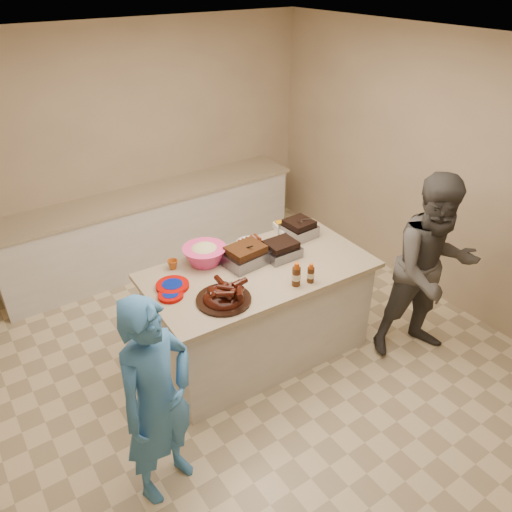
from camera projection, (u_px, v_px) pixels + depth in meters
room at (257, 363)px, 4.60m from camera, size 4.50×5.00×2.70m
back_counter at (152, 228)px, 5.93m from camera, size 3.60×0.64×0.90m
island at (259, 351)px, 4.74m from camera, size 1.99×1.10×0.93m
rib_platter at (224, 301)px, 3.87m from camera, size 0.44×0.44×0.17m
pulled_pork_tray at (246, 264)px, 4.34m from camera, size 0.39×0.31×0.11m
brisket_tray at (281, 256)px, 4.44m from camera, size 0.31×0.26×0.09m
roasting_pan at (299, 236)px, 4.77m from camera, size 0.29×0.29×0.11m
coleslaw_bowl at (205, 263)px, 4.35m from camera, size 0.40×0.40×0.26m
sausage_plate at (250, 243)px, 4.64m from camera, size 0.28×0.28×0.04m
mac_cheese_dish at (293, 230)px, 4.87m from camera, size 0.37×0.30×0.09m
bbq_bottle_a at (296, 285)px, 4.05m from camera, size 0.07×0.07×0.21m
bbq_bottle_b at (310, 282)px, 4.09m from camera, size 0.06×0.06×0.17m
mustard_bottle at (230, 266)px, 4.30m from camera, size 0.04×0.04×0.11m
sauce_bowl at (230, 260)px, 4.39m from camera, size 0.14×0.05×0.14m
plate_stack_large at (173, 287)px, 4.02m from camera, size 0.28×0.28×0.03m
plate_stack_small at (171, 297)px, 3.91m from camera, size 0.21×0.21×0.03m
plastic_cup at (173, 269)px, 4.27m from camera, size 0.09×0.09×0.09m
basket_stack at (212, 259)px, 4.40m from camera, size 0.22×0.19×0.09m
guest_blue at (169, 479)px, 3.58m from camera, size 1.07×1.68×0.38m
guest_gray at (415, 346)px, 4.80m from camera, size 1.42×1.94×0.66m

